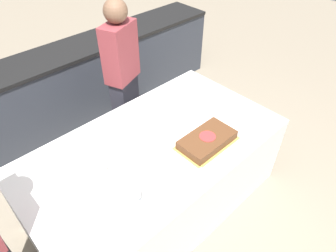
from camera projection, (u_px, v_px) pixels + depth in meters
name	position (u px, v px, depth m)	size (l,w,h in m)	color
ground_plane	(156.00, 200.00, 2.93)	(14.00, 14.00, 0.00)	gray
back_counter	(61.00, 90.00, 3.55)	(4.40, 0.58, 0.92)	#333842
dining_table	(155.00, 174.00, 2.68)	(2.16, 1.20, 0.76)	white
cake	(207.00, 140.00, 2.41)	(0.50, 0.30, 0.08)	gold
plate_stack	(91.00, 169.00, 2.20)	(0.23, 0.23, 0.05)	white
wine_glass	(137.00, 194.00, 1.94)	(0.07, 0.07, 0.16)	white
side_plate_near_cake	(190.00, 122.00, 2.64)	(0.19, 0.19, 0.00)	white
side_plate_right_edge	(228.00, 99.00, 2.89)	(0.19, 0.19, 0.00)	white
utensil_pile	(199.00, 177.00, 2.15)	(0.15, 0.10, 0.02)	white
person_cutting_cake	(123.00, 79.00, 2.98)	(0.40, 0.31, 1.65)	#282833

